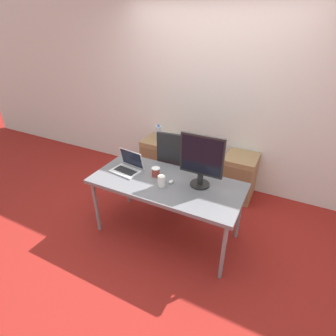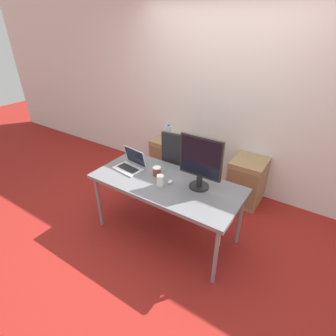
% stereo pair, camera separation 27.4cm
% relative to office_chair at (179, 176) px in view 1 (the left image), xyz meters
% --- Properties ---
extents(ground_plane, '(14.00, 14.00, 0.00)m').
position_rel_office_chair_xyz_m(ground_plane, '(0.15, -0.64, -0.40)').
color(ground_plane, maroon).
extents(wall_back, '(10.00, 0.05, 2.60)m').
position_rel_office_chair_xyz_m(wall_back, '(0.15, 0.77, 0.90)').
color(wall_back, silver).
rests_on(wall_back, ground_plane).
extents(desk, '(1.63, 0.75, 0.72)m').
position_rel_office_chair_xyz_m(desk, '(0.15, -0.64, 0.27)').
color(desk, slate).
rests_on(desk, ground_plane).
extents(office_chair, '(0.56, 0.58, 1.07)m').
position_rel_office_chair_xyz_m(office_chair, '(0.00, 0.00, 0.00)').
color(office_chair, '#232326').
rests_on(office_chair, ground_plane).
extents(cabinet_left, '(0.43, 0.47, 0.63)m').
position_rel_office_chair_xyz_m(cabinet_left, '(-0.57, 0.50, -0.09)').
color(cabinet_left, '#99754C').
rests_on(cabinet_left, ground_plane).
extents(cabinet_right, '(0.43, 0.47, 0.63)m').
position_rel_office_chair_xyz_m(cabinet_right, '(0.69, 0.50, -0.09)').
color(cabinet_right, '#99754C').
rests_on(cabinet_right, ground_plane).
extents(water_bottle, '(0.08, 0.08, 0.23)m').
position_rel_office_chair_xyz_m(water_bottle, '(-0.57, 0.50, 0.34)').
color(water_bottle, silver).
rests_on(water_bottle, cabinet_left).
extents(laptop_center, '(0.35, 0.29, 0.22)m').
position_rel_office_chair_xyz_m(laptop_center, '(-0.36, -0.63, 0.37)').
color(laptop_center, silver).
rests_on(laptop_center, desk).
extents(monitor, '(0.45, 0.20, 0.56)m').
position_rel_office_chair_xyz_m(monitor, '(0.48, -0.54, 0.61)').
color(monitor, black).
rests_on(monitor, desk).
extents(mouse, '(0.04, 0.06, 0.03)m').
position_rel_office_chair_xyz_m(mouse, '(0.20, -0.64, 0.33)').
color(mouse, silver).
rests_on(mouse, desk).
extents(coffee_cup_white, '(0.08, 0.08, 0.12)m').
position_rel_office_chair_xyz_m(coffee_cup_white, '(0.14, -0.73, 0.38)').
color(coffee_cup_white, white).
rests_on(coffee_cup_white, desk).
extents(coffee_cup_brown, '(0.09, 0.09, 0.10)m').
position_rel_office_chair_xyz_m(coffee_cup_brown, '(-0.01, -0.59, 0.37)').
color(coffee_cup_brown, maroon).
rests_on(coffee_cup_brown, desk).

